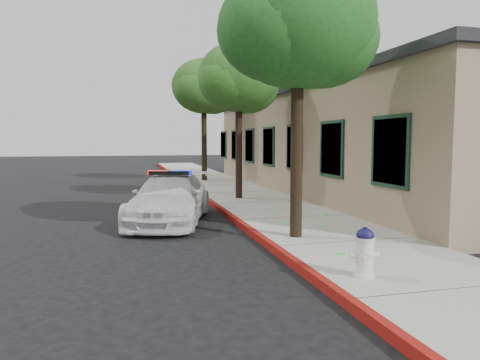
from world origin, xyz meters
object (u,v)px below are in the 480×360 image
Objects in this scene: police_car at (170,199)px; fire_hydrant at (365,252)px; street_tree_near at (299,29)px; street_tree_far at (205,89)px; street_tree_mid at (239,81)px; clapboard_building at (355,142)px.

fire_hydrant is at bearing -52.51° from police_car.
police_car is 6.30× the size of fire_hydrant.
street_tree_far is (0.48, 13.94, 0.34)m from street_tree_near.
street_tree_mid is (0.47, 9.50, 3.77)m from fire_hydrant.
street_tree_near is (-5.92, -8.29, 2.36)m from clapboard_building.
street_tree_near is 6.62m from street_tree_mid.
police_car is 5.74m from street_tree_mid.
fire_hydrant is at bearing -118.10° from clapboard_building.
clapboard_building is 6.16m from street_tree_mid.
police_car is 6.49m from fire_hydrant.
street_tree_mid is (2.79, 3.45, 3.65)m from police_car.
street_tree_mid is at bearing -162.92° from clapboard_building.
street_tree_mid reaches higher than police_car.
street_tree_far reaches higher than clapboard_building.
fire_hydrant is at bearing -91.07° from street_tree_near.
street_tree_near is at bearing -91.97° from street_tree_far.
police_car reaches higher than fire_hydrant.
fire_hydrant is 17.39m from street_tree_far.
street_tree_far is (-5.44, 5.65, 2.70)m from clapboard_building.
street_tree_far is (0.07, 7.34, 0.53)m from street_tree_mid.
street_tree_far reaches higher than police_car.
street_tree_mid is (-5.51, -1.69, 2.17)m from clapboard_building.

